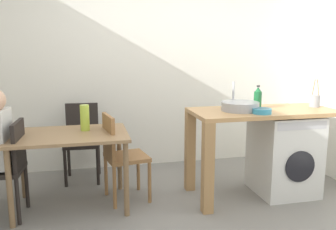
# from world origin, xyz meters

# --- Properties ---
(ground_plane) EXTENTS (5.46, 5.46, 0.00)m
(ground_plane) POSITION_xyz_m (0.00, 0.00, 0.00)
(ground_plane) COLOR slate
(wall_back) EXTENTS (4.60, 0.10, 2.70)m
(wall_back) POSITION_xyz_m (0.00, 1.75, 1.35)
(wall_back) COLOR silver
(wall_back) RESTS_ON ground_plane
(dining_table) EXTENTS (1.10, 0.76, 0.74)m
(dining_table) POSITION_xyz_m (-0.93, 0.58, 0.64)
(dining_table) COLOR olive
(dining_table) RESTS_ON ground_plane
(chair_person_seat) EXTENTS (0.42, 0.42, 0.90)m
(chair_person_seat) POSITION_xyz_m (-1.48, 0.48, 0.51)
(chair_person_seat) COLOR black
(chair_person_seat) RESTS_ON ground_plane
(chair_opposite) EXTENTS (0.46, 0.46, 0.90)m
(chair_opposite) POSITION_xyz_m (-0.46, 0.62, 0.51)
(chair_opposite) COLOR olive
(chair_opposite) RESTS_ON ground_plane
(chair_spare_by_wall) EXTENTS (0.42, 0.42, 0.90)m
(chair_spare_by_wall) POSITION_xyz_m (-0.83, 1.35, 0.51)
(chair_spare_by_wall) COLOR black
(chair_spare_by_wall) RESTS_ON ground_plane
(kitchen_counter) EXTENTS (1.50, 0.68, 0.92)m
(kitchen_counter) POSITION_xyz_m (0.81, 0.43, 0.76)
(kitchen_counter) COLOR tan
(kitchen_counter) RESTS_ON ground_plane
(washing_machine) EXTENTS (0.60, 0.61, 0.86)m
(washing_machine) POSITION_xyz_m (1.28, 0.43, 0.43)
(washing_machine) COLOR silver
(washing_machine) RESTS_ON ground_plane
(sink_basin) EXTENTS (0.38, 0.38, 0.09)m
(sink_basin) POSITION_xyz_m (0.76, 0.43, 0.97)
(sink_basin) COLOR #9EA0A5
(sink_basin) RESTS_ON kitchen_counter
(tap) EXTENTS (0.02, 0.02, 0.28)m
(tap) POSITION_xyz_m (0.76, 0.61, 1.06)
(tap) COLOR #B2B2B7
(tap) RESTS_ON kitchen_counter
(bottle_tall_green) EXTENTS (0.08, 0.08, 0.24)m
(bottle_tall_green) POSITION_xyz_m (1.01, 0.55, 1.03)
(bottle_tall_green) COLOR #19592D
(bottle_tall_green) RESTS_ON kitchen_counter
(mixing_bowl) EXTENTS (0.19, 0.19, 0.05)m
(mixing_bowl) POSITION_xyz_m (0.89, 0.23, 0.95)
(mixing_bowl) COLOR teal
(mixing_bowl) RESTS_ON kitchen_counter
(utensil_crock) EXTENTS (0.11, 0.11, 0.30)m
(utensil_crock) POSITION_xyz_m (1.65, 0.48, 0.99)
(utensil_crock) COLOR gray
(utensil_crock) RESTS_ON kitchen_counter
(vase) EXTENTS (0.09, 0.09, 0.26)m
(vase) POSITION_xyz_m (-0.78, 0.68, 0.87)
(vase) COLOR #A8C63D
(vase) RESTS_ON dining_table
(scissors) EXTENTS (0.15, 0.06, 0.01)m
(scissors) POSITION_xyz_m (0.97, 0.33, 0.92)
(scissors) COLOR #B2B2B7
(scissors) RESTS_ON kitchen_counter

